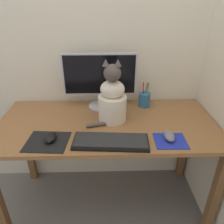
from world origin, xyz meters
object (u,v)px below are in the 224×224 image
object	(u,v)px
computer_mouse_right	(170,136)
pen_cup	(145,99)
monitor	(100,78)
keyboard	(111,141)
cat	(113,99)
computer_mouse_left	(51,137)

from	to	relation	value
computer_mouse_right	pen_cup	distance (m)	0.43
monitor	keyboard	bearing A→B (deg)	-81.93
keyboard	pen_cup	bearing A→B (deg)	64.76
computer_mouse_right	cat	bearing A→B (deg)	143.56
computer_mouse_left	pen_cup	xyz separation A→B (m)	(0.59, 0.42, 0.03)
pen_cup	keyboard	bearing A→B (deg)	-119.48
computer_mouse_left	monitor	bearing A→B (deg)	57.35
monitor	computer_mouse_right	xyz separation A→B (m)	(0.39, -0.43, -0.19)
monitor	computer_mouse_left	world-z (taller)	monitor
computer_mouse_left	pen_cup	size ratio (longest dim) A/B	0.58
keyboard	computer_mouse_right	world-z (taller)	computer_mouse_right
cat	monitor	bearing A→B (deg)	117.84
computer_mouse_right	monitor	bearing A→B (deg)	132.33
monitor	computer_mouse_right	bearing A→B (deg)	-47.67
monitor	computer_mouse_left	xyz separation A→B (m)	(-0.27, -0.42, -0.19)
computer_mouse_left	cat	distance (m)	0.43
monitor	pen_cup	distance (m)	0.36
computer_mouse_left	computer_mouse_right	distance (m)	0.66
keyboard	computer_mouse_left	world-z (taller)	computer_mouse_left
computer_mouse_left	computer_mouse_right	xyz separation A→B (m)	(0.66, -0.01, 0.00)
monitor	cat	distance (m)	0.22
keyboard	computer_mouse_right	size ratio (longest dim) A/B	4.11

